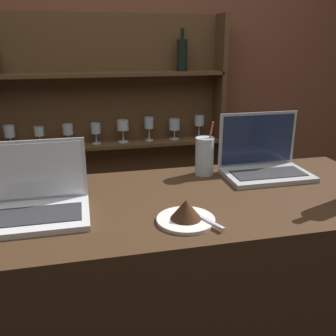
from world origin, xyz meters
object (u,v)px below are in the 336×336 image
Objects in this scene: laptop_far at (263,161)px; water_glass at (204,156)px; laptop_near at (38,200)px; cake_plate at (186,213)px.

laptop_far is 1.56× the size of water_glass.
cake_plate is (0.42, -0.15, -0.02)m from laptop_near.
laptop_near is 1.67× the size of cake_plate.
laptop_near is at bearing -159.04° from water_glass.
laptop_near is at bearing -167.68° from laptop_far.
water_glass is (-0.23, 0.05, 0.02)m from laptop_far.
laptop_far is 0.52m from cake_plate.
cake_plate is at bearing -115.25° from water_glass.
laptop_near is at bearing 160.60° from cake_plate.
laptop_near reaches higher than water_glass.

